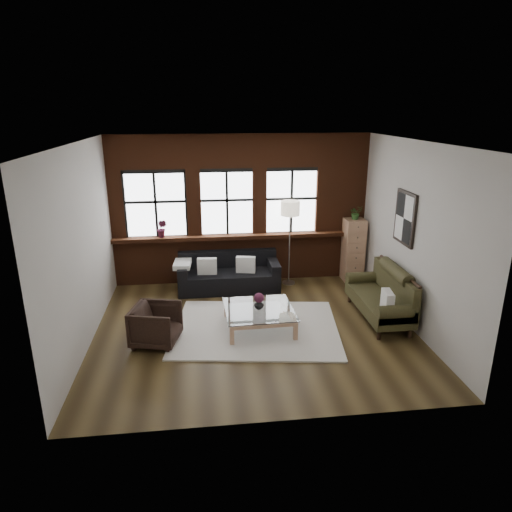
{
  "coord_description": "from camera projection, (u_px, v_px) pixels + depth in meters",
  "views": [
    {
      "loc": [
        -0.85,
        -7.18,
        3.72
      ],
      "look_at": [
        0.1,
        0.6,
        1.15
      ],
      "focal_mm": 32.0,
      "sensor_mm": 36.0,
      "label": 1
    }
  ],
  "objects": [
    {
      "name": "flowers",
      "position": [
        259.0,
        298.0,
        7.85
      ],
      "size": [
        0.17,
        0.17,
        0.17
      ],
      "primitive_type": "sphere",
      "color": "#5B1F3B",
      "rests_on": "vase"
    },
    {
      "name": "armchair",
      "position": [
        156.0,
        325.0,
        7.43
      ],
      "size": [
        0.88,
        0.87,
        0.67
      ],
      "primitive_type": "imported",
      "rotation": [
        0.0,
        0.0,
        1.33
      ],
      "color": "black",
      "rests_on": "floor"
    },
    {
      "name": "sill_ledge",
      "position": [
        242.0,
        236.0,
        9.92
      ],
      "size": [
        5.5,
        0.3,
        0.08
      ],
      "primitive_type": "cube",
      "color": "#502513",
      "rests_on": "brick_backwall"
    },
    {
      "name": "floor_lamp",
      "position": [
        290.0,
        240.0,
        9.79
      ],
      "size": [
        0.4,
        0.4,
        1.99
      ],
      "primitive_type": null,
      "color": "#A5A5A8",
      "rests_on": "floor"
    },
    {
      "name": "window_left",
      "position": [
        156.0,
        205.0,
        9.58
      ],
      "size": [
        1.38,
        0.1,
        1.5
      ],
      "primitive_type": null,
      "color": "black",
      "rests_on": "brick_backwall"
    },
    {
      "name": "shag_rug",
      "position": [
        256.0,
        328.0,
        8.02
      ],
      "size": [
        3.12,
        2.61,
        0.03
      ],
      "primitive_type": "cube",
      "rotation": [
        0.0,
        0.0,
        -0.14
      ],
      "color": "beige",
      "rests_on": "floor"
    },
    {
      "name": "wall_front",
      "position": [
        280.0,
        303.0,
        5.17
      ],
      "size": [
        5.5,
        0.0,
        5.5
      ],
      "primitive_type": "plane",
      "rotation": [
        -1.57,
        0.0,
        0.0
      ],
      "color": "beige",
      "rests_on": "ground"
    },
    {
      "name": "pillow_b",
      "position": [
        246.0,
        265.0,
        9.55
      ],
      "size": [
        0.42,
        0.22,
        0.34
      ],
      "primitive_type": "cube",
      "rotation": [
        0.0,
        0.0,
        -0.21
      ],
      "color": "white",
      "rests_on": "dark_sofa"
    },
    {
      "name": "wall_back",
      "position": [
        241.0,
        209.0,
        9.89
      ],
      "size": [
        5.5,
        0.0,
        5.5
      ],
      "primitive_type": "plane",
      "rotation": [
        1.57,
        0.0,
        0.0
      ],
      "color": "beige",
      "rests_on": "ground"
    },
    {
      "name": "floor",
      "position": [
        255.0,
        329.0,
        8.03
      ],
      "size": [
        5.5,
        5.5,
        0.0
      ],
      "primitive_type": "plane",
      "color": "#382914",
      "rests_on": "ground"
    },
    {
      "name": "sill_plant",
      "position": [
        162.0,
        228.0,
        9.62
      ],
      "size": [
        0.27,
        0.25,
        0.39
      ],
      "primitive_type": "imported",
      "rotation": [
        0.0,
        0.0,
        -0.42
      ],
      "color": "#5B1F3B",
      "rests_on": "sill_ledge"
    },
    {
      "name": "window_mid",
      "position": [
        227.0,
        203.0,
        9.76
      ],
      "size": [
        1.38,
        0.1,
        1.5
      ],
      "primitive_type": null,
      "color": "black",
      "rests_on": "brick_backwall"
    },
    {
      "name": "pillow_a",
      "position": [
        207.0,
        266.0,
        9.45
      ],
      "size": [
        0.41,
        0.17,
        0.34
      ],
      "primitive_type": "cube",
      "rotation": [
        0.0,
        0.0,
        -0.08
      ],
      "color": "white",
      "rests_on": "dark_sofa"
    },
    {
      "name": "coffee_table",
      "position": [
        259.0,
        319.0,
        7.97
      ],
      "size": [
        1.21,
        1.21,
        0.4
      ],
      "primitive_type": null,
      "rotation": [
        0.0,
        0.0,
        0.03
      ],
      "color": "tan",
      "rests_on": "shag_rug"
    },
    {
      "name": "pillow_settee",
      "position": [
        387.0,
        301.0,
        7.71
      ],
      "size": [
        0.19,
        0.4,
        0.34
      ],
      "primitive_type": "cube",
      "rotation": [
        0.0,
        0.0,
        -0.14
      ],
      "color": "white",
      "rests_on": "vintage_settee"
    },
    {
      "name": "wall_right",
      "position": [
        413.0,
        236.0,
        7.84
      ],
      "size": [
        0.0,
        5.0,
        5.0
      ],
      "primitive_type": "plane",
      "rotation": [
        1.57,
        0.0,
        -1.57
      ],
      "color": "beige",
      "rests_on": "ground"
    },
    {
      "name": "ceiling",
      "position": [
        254.0,
        142.0,
        7.03
      ],
      "size": [
        5.5,
        5.5,
        0.0
      ],
      "primitive_type": "plane",
      "rotation": [
        3.14,
        0.0,
        0.0
      ],
      "color": "white",
      "rests_on": "ground"
    },
    {
      "name": "brick_backwall",
      "position": [
        241.0,
        210.0,
        9.83
      ],
      "size": [
        5.5,
        0.12,
        3.2
      ],
      "primitive_type": null,
      "color": "#502513",
      "rests_on": "floor"
    },
    {
      "name": "vase",
      "position": [
        259.0,
        304.0,
        7.88
      ],
      "size": [
        0.18,
        0.18,
        0.17
      ],
      "primitive_type": "imported",
      "rotation": [
        0.0,
        0.0,
        -0.09
      ],
      "color": "#B2B2B2",
      "rests_on": "coffee_table"
    },
    {
      "name": "potted_plant_top",
      "position": [
        356.0,
        213.0,
        9.85
      ],
      "size": [
        0.31,
        0.29,
        0.3
      ],
      "primitive_type": "imported",
      "rotation": [
        0.0,
        0.0,
        0.23
      ],
      "color": "#2D5923",
      "rests_on": "drawer_chest"
    },
    {
      "name": "drawer_chest",
      "position": [
        353.0,
        250.0,
        10.12
      ],
      "size": [
        0.43,
        0.43,
        1.39
      ],
      "primitive_type": "cube",
      "color": "tan",
      "rests_on": "floor"
    },
    {
      "name": "wall_poster",
      "position": [
        405.0,
        218.0,
        8.05
      ],
      "size": [
        0.05,
        0.74,
        0.94
      ],
      "primitive_type": null,
      "color": "black",
      "rests_on": "wall_right"
    },
    {
      "name": "dark_sofa",
      "position": [
        229.0,
        272.0,
        9.66
      ],
      "size": [
        2.12,
        0.86,
        0.77
      ],
      "primitive_type": null,
      "color": "black",
      "rests_on": "floor"
    },
    {
      "name": "vintage_settee",
      "position": [
        379.0,
        294.0,
        8.28
      ],
      "size": [
        0.81,
        1.81,
        0.97
      ],
      "primitive_type": null,
      "color": "#322E17",
      "rests_on": "floor"
    },
    {
      "name": "wall_left",
      "position": [
        82.0,
        248.0,
        7.21
      ],
      "size": [
        0.0,
        5.0,
        5.0
      ],
      "primitive_type": "plane",
      "rotation": [
        1.57,
        0.0,
        1.57
      ],
      "color": "beige",
      "rests_on": "ground"
    },
    {
      "name": "window_right",
      "position": [
        291.0,
        202.0,
        9.92
      ],
      "size": [
        1.38,
        0.1,
        1.5
      ],
      "primitive_type": null,
      "color": "black",
      "rests_on": "brick_backwall"
    }
  ]
}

